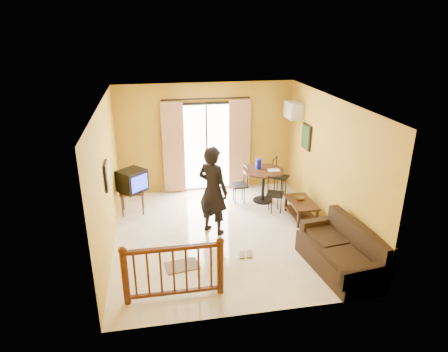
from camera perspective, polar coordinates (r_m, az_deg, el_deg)
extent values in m
plane|color=beige|center=(8.51, -0.05, -8.26)|extent=(5.00, 5.00, 0.00)
plane|color=white|center=(7.53, -0.06, 10.59)|extent=(5.00, 5.00, 0.00)
plane|color=#B78C23|center=(10.26, -2.56, 5.47)|extent=(4.50, 0.00, 4.50)
plane|color=#B78C23|center=(5.70, 4.49, -8.23)|extent=(4.50, 0.00, 4.50)
plane|color=#B78C23|center=(7.86, -16.42, -0.48)|extent=(0.00, 5.00, 5.00)
plane|color=#B78C23|center=(8.58, 14.90, 1.53)|extent=(0.00, 5.00, 5.00)
cube|color=black|center=(10.32, -2.53, 4.11)|extent=(1.34, 0.03, 2.34)
cube|color=white|center=(10.29, -2.50, 4.06)|extent=(1.20, 0.04, 2.20)
cube|color=black|center=(10.27, -2.48, 4.02)|extent=(0.04, 0.02, 2.20)
cube|color=beige|center=(10.15, -7.23, 3.96)|extent=(0.55, 0.08, 2.35)
cube|color=beige|center=(10.37, 2.21, 4.49)|extent=(0.55, 0.08, 2.35)
cylinder|color=black|center=(9.93, -2.58, 10.98)|extent=(2.20, 0.04, 0.04)
cube|color=black|center=(9.43, -13.03, -2.17)|extent=(0.55, 0.46, 0.04)
cylinder|color=black|center=(9.39, -14.33, -4.18)|extent=(0.04, 0.04, 0.53)
cylinder|color=black|center=(9.36, -11.53, -4.01)|extent=(0.04, 0.04, 0.53)
cylinder|color=black|center=(9.72, -14.22, -3.26)|extent=(0.04, 0.04, 0.53)
cylinder|color=black|center=(9.69, -11.52, -3.09)|extent=(0.04, 0.04, 0.53)
cube|color=black|center=(9.33, -12.99, -0.63)|extent=(0.75, 0.74, 0.50)
cube|color=#2939FA|center=(9.14, -11.96, -1.01)|extent=(0.34, 0.31, 0.36)
cube|color=black|center=(7.62, -16.44, 0.03)|extent=(0.04, 0.42, 0.52)
cube|color=#5D5650|center=(7.61, -16.25, 0.04)|extent=(0.01, 0.34, 0.44)
cylinder|color=black|center=(9.72, 5.68, 0.76)|extent=(0.99, 0.99, 0.04)
cylinder|color=black|center=(9.87, 5.60, -1.42)|extent=(0.08, 0.08, 0.80)
cylinder|color=black|center=(10.03, 5.52, -3.45)|extent=(0.48, 0.48, 0.03)
cylinder|color=#1219AE|center=(9.74, 4.95, 1.75)|extent=(0.13, 0.13, 0.25)
cube|color=beige|center=(9.69, 7.14, 0.81)|extent=(0.31, 0.22, 0.02)
cube|color=silver|center=(10.06, 9.91, 9.25)|extent=(0.30, 0.60, 0.40)
cube|color=gray|center=(10.01, 9.09, 9.24)|extent=(0.02, 0.56, 0.36)
cube|color=black|center=(9.63, 11.70, 5.52)|extent=(0.04, 0.50, 0.60)
cube|color=black|center=(9.62, 11.56, 5.51)|extent=(0.01, 0.42, 0.52)
cube|color=black|center=(9.14, 11.00, -3.67)|extent=(0.52, 0.94, 0.04)
cube|color=black|center=(9.26, 10.88, -5.21)|extent=(0.48, 0.90, 0.03)
cube|color=black|center=(8.81, 10.59, -6.10)|extent=(0.05, 0.05, 0.40)
cube|color=black|center=(8.96, 13.12, -5.82)|extent=(0.05, 0.05, 0.40)
cube|color=black|center=(9.51, 8.84, -3.83)|extent=(0.05, 0.05, 0.40)
cube|color=black|center=(9.65, 11.20, -3.61)|extent=(0.05, 0.05, 0.40)
imported|color=brown|center=(9.20, 10.81, -3.12)|extent=(0.24, 0.24, 0.07)
cube|color=black|center=(7.58, 16.07, -11.37)|extent=(1.06, 1.79, 0.42)
cube|color=black|center=(7.54, 18.56, -8.61)|extent=(0.41, 1.71, 0.58)
cube|color=black|center=(6.86, 19.30, -13.28)|extent=(0.86, 0.28, 0.32)
cube|color=black|center=(8.11, 13.72, -6.95)|extent=(0.86, 0.28, 0.32)
cube|color=black|center=(7.16, 17.17, -11.32)|extent=(0.67, 0.76, 0.11)
cube|color=black|center=(7.72, 14.71, -8.48)|extent=(0.67, 0.76, 0.11)
imported|color=black|center=(8.19, -1.61, -2.09)|extent=(0.81, 0.80, 1.90)
cylinder|color=#471E0F|center=(6.58, -13.91, -14.07)|extent=(0.11, 0.11, 0.92)
cylinder|color=#471E0F|center=(6.62, -0.53, -13.11)|extent=(0.11, 0.11, 0.92)
sphere|color=#471E0F|center=(6.31, -14.32, -10.28)|extent=(0.13, 0.13, 0.13)
sphere|color=#471E0F|center=(6.35, -0.55, -9.31)|extent=(0.13, 0.13, 0.13)
cube|color=#471E0F|center=(6.31, -7.38, -10.25)|extent=(1.55, 0.08, 0.06)
cube|color=#471E0F|center=(6.77, -7.04, -16.17)|extent=(1.55, 0.06, 0.05)
cube|color=#60554D|center=(7.54, -6.00, -12.62)|extent=(0.66, 0.49, 0.02)
cube|color=brown|center=(7.80, 2.60, -11.20)|extent=(0.15, 0.27, 0.03)
cube|color=brown|center=(7.82, 3.62, -11.09)|extent=(0.15, 0.27, 0.03)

